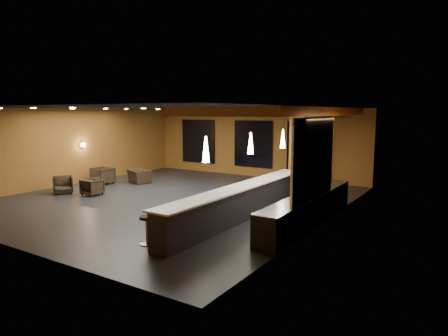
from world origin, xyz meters
The scene contains 36 objects.
floor centered at (0.00, 0.00, -0.05)m, with size 12.00×13.00×0.10m, color black.
ceiling centered at (0.00, 0.00, 3.55)m, with size 12.00×13.00×0.10m, color black.
wall_back centered at (0.00, 6.55, 1.75)m, with size 12.00×0.10×3.50m, color brown.
wall_front centered at (0.00, -6.55, 1.75)m, with size 12.00×0.10×3.50m, color brown.
wall_left centered at (-6.05, 0.00, 1.75)m, with size 0.10×13.00×3.50m, color brown.
wall_right centered at (6.05, 0.00, 1.75)m, with size 0.10×13.00×3.50m, color brown.
wood_soffit centered at (4.00, 1.00, 3.36)m, with size 3.60×8.00×0.28m, color #AC6832.
window_left centered at (-3.50, 6.44, 1.70)m, with size 2.20×0.06×2.40m, color black.
window_center centered at (0.00, 6.44, 1.70)m, with size 2.20×0.06×2.40m, color black.
window_right centered at (3.00, 6.44, 1.70)m, with size 2.20×0.06×2.40m, color black.
tile_backsplash centered at (5.96, -1.00, 2.00)m, with size 0.06×3.20×2.40m, color white.
bar_counter centered at (3.65, -1.00, 0.50)m, with size 0.60×8.00×1.00m, color black.
bar_top centered at (3.65, -1.00, 1.02)m, with size 0.78×8.10×0.05m, color white.
prep_counter centered at (5.65, -0.50, 0.43)m, with size 0.70×6.00×0.86m, color black.
prep_top centered at (5.65, -0.50, 0.89)m, with size 0.72×6.00×0.03m, color silver.
wall_shelf_lower centered at (5.82, -1.20, 1.60)m, with size 0.30×1.50×0.03m, color silver.
wall_shelf_upper centered at (5.82, -1.20, 2.05)m, with size 0.30×1.50×0.03m, color silver.
column centered at (3.65, 3.60, 1.75)m, with size 0.60×0.60×3.50m, color olive.
wall_sconce centered at (-5.88, 0.50, 1.80)m, with size 0.22×0.22×0.22m, color #FFE5B2.
pendant_0 centered at (3.65, -3.00, 2.35)m, with size 0.20×0.20×0.70m, color white.
pendant_1 centered at (3.65, -0.50, 2.35)m, with size 0.20×0.20×0.70m, color white.
pendant_2 centered at (3.65, 2.00, 2.35)m, with size 0.20×0.20×0.70m, color white.
staff_a centered at (4.67, 1.69, 0.76)m, with size 0.55×0.36×1.51m, color black.
staff_b centered at (5.11, 2.02, 0.95)m, with size 0.92×0.72×1.89m, color black.
staff_c centered at (5.11, 2.43, 0.81)m, with size 0.80×0.52×1.63m, color black.
armchair_a centered at (-4.54, -1.64, 0.36)m, with size 0.76×0.79×0.71m, color black.
armchair_b centered at (-3.21, -1.22, 0.33)m, with size 0.71×0.73×0.66m, color black.
armchair_c centered at (-4.83, 0.70, 0.40)m, with size 0.84×0.87×0.79m, color black.
armchair_d centered at (-3.62, 1.81, 0.32)m, with size 1.00×0.87×0.65m, color black.
bar_stool_0 centered at (2.87, -4.52, 0.47)m, with size 0.37×0.37×0.73m.
bar_stool_1 centered at (2.92, -3.36, 0.52)m, with size 0.41×0.41×0.81m.
bar_stool_2 centered at (2.93, -2.00, 0.49)m, with size 0.39×0.39×0.76m.
bar_stool_3 centered at (2.89, -0.90, 0.46)m, with size 0.36×0.36×0.72m.
bar_stool_4 centered at (2.95, 0.12, 0.50)m, with size 0.40×0.40×0.79m.
bar_stool_5 centered at (2.92, 1.28, 0.53)m, with size 0.42×0.42×0.83m.
bar_stool_6 centered at (2.71, 2.47, 0.51)m, with size 0.40×0.40×0.79m.
Camera 1 is at (9.79, -11.73, 3.36)m, focal length 32.00 mm.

